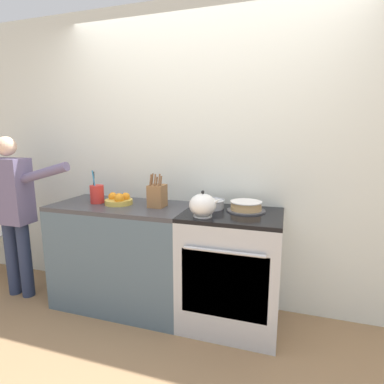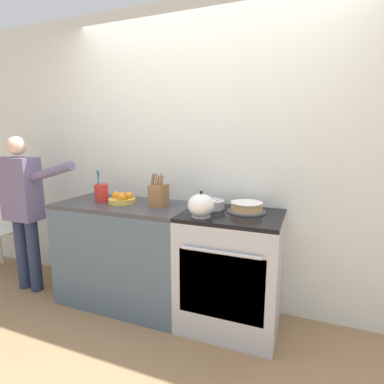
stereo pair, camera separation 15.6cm
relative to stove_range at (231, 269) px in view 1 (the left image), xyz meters
name	(u,v)px [view 1 (the left image)]	position (x,y,z in m)	size (l,w,h in m)	color
ground_plane	(184,337)	(-0.29, -0.29, -0.46)	(16.00, 16.00, 0.00)	#93704C
wall_back	(206,159)	(-0.29, 0.32, 0.84)	(8.00, 0.04, 2.60)	silver
counter_cabinet	(123,255)	(-0.96, 0.00, 0.00)	(1.18, 0.59, 0.92)	#4C6070
stove_range	(231,269)	(0.00, 0.00, 0.00)	(0.75, 0.62, 0.92)	#B7BABF
layer_cake	(246,206)	(0.09, 0.09, 0.50)	(0.30, 0.30, 0.08)	#4C4C51
tea_kettle	(203,205)	(-0.19, -0.16, 0.54)	(0.24, 0.20, 0.19)	white
mixing_bowl	(209,204)	(-0.21, 0.10, 0.50)	(0.25, 0.25, 0.07)	#B7BABF
knife_block	(157,195)	(-0.63, 0.02, 0.55)	(0.13, 0.14, 0.28)	olive
utensil_crock	(97,194)	(-1.19, -0.01, 0.54)	(0.12, 0.12, 0.29)	red
fruit_bowl	(119,200)	(-0.98, 0.00, 0.50)	(0.24, 0.24, 0.11)	gold
person_baker	(13,205)	(-1.97, -0.17, 0.42)	(0.89, 0.20, 1.49)	#283351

